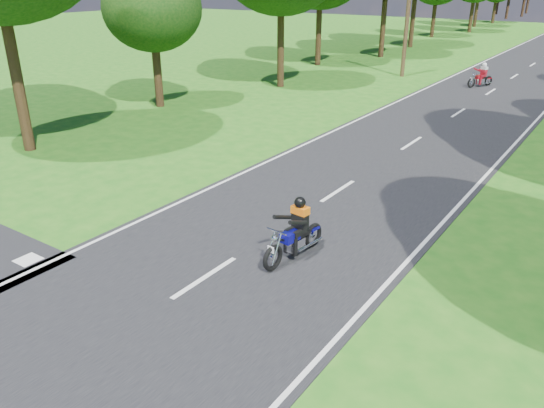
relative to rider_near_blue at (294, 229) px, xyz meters
The scene contains 4 objects.
ground 4.02m from the rider_near_blue, 106.17° to the right, with size 160.00×160.00×0.00m, color #206216.
telegraph_pole 25.45m from the rider_near_blue, 106.35° to the left, with size 1.20×0.26×8.00m.
rider_near_blue is the anchor object (origin of this frame).
rider_far_red 23.46m from the rider_near_blue, 94.97° to the left, with size 0.55×1.64×1.37m, color #B00D1A, non-canonical shape.
Camera 1 is at (6.71, -5.22, 5.92)m, focal length 35.00 mm.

